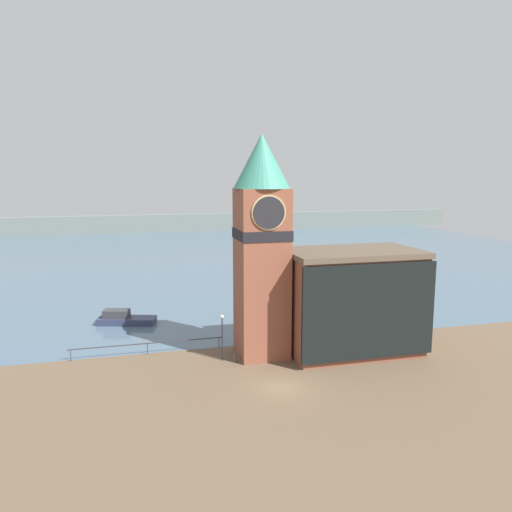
# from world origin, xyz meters

# --- Properties ---
(ground_plane) EXTENTS (160.00, 160.00, 0.00)m
(ground_plane) POSITION_xyz_m (0.00, 0.00, 0.00)
(ground_plane) COLOR brown
(water) EXTENTS (160.00, 120.00, 0.00)m
(water) POSITION_xyz_m (0.00, 70.31, -0.00)
(water) COLOR slate
(water) RESTS_ON ground_plane
(far_shoreline) EXTENTS (180.00, 3.00, 5.00)m
(far_shoreline) POSITION_xyz_m (0.00, 110.31, 2.50)
(far_shoreline) COLOR slate
(far_shoreline) RESTS_ON water
(pier_railing) EXTENTS (13.90, 0.08, 1.09)m
(pier_railing) POSITION_xyz_m (-9.78, 10.06, 0.97)
(pier_railing) COLOR #333338
(pier_railing) RESTS_ON ground_plane
(clock_tower) EXTENTS (4.95, 4.95, 19.80)m
(clock_tower) POSITION_xyz_m (0.34, 7.36, 10.49)
(clock_tower) COLOR brown
(clock_tower) RESTS_ON ground_plane
(pier_building) EXTENTS (12.31, 7.60, 9.55)m
(pier_building) POSITION_xyz_m (8.68, 6.33, 4.79)
(pier_building) COLOR brown
(pier_building) RESTS_ON ground_plane
(boat_near) EXTENTS (6.62, 3.83, 1.57)m
(boat_near) POSITION_xyz_m (-11.87, 20.51, 0.57)
(boat_near) COLOR #333856
(boat_near) RESTS_ON water
(mooring_bollard_near) EXTENTS (0.28, 0.28, 0.72)m
(mooring_bollard_near) POSITION_xyz_m (-2.43, 6.20, 0.39)
(mooring_bollard_near) COLOR brown
(mooring_bollard_near) RESTS_ON ground_plane
(lamp_post) EXTENTS (0.32, 0.32, 4.18)m
(lamp_post) POSITION_xyz_m (-3.41, 6.84, 2.90)
(lamp_post) COLOR black
(lamp_post) RESTS_ON ground_plane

